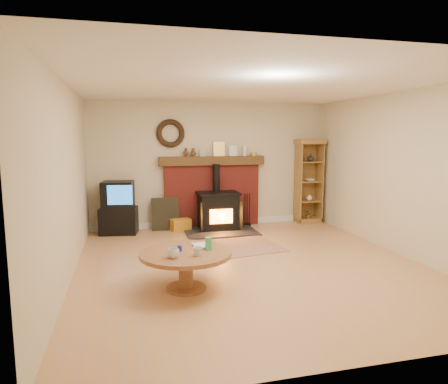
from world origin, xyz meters
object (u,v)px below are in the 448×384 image
object	(u,v)px
tv_unit	(118,209)
curio_cabinet	(308,181)
wood_stove	(218,212)
coffee_table	(186,259)

from	to	relation	value
tv_unit	curio_cabinet	distance (m)	4.08
wood_stove	curio_cabinet	distance (m)	2.18
wood_stove	tv_unit	distance (m)	1.97
curio_cabinet	coffee_table	bearing A→B (deg)	-134.43
tv_unit	curio_cabinet	bearing A→B (deg)	1.20
curio_cabinet	coffee_table	world-z (taller)	curio_cabinet
curio_cabinet	coffee_table	xyz separation A→B (m)	(-3.20, -3.27, -0.52)
wood_stove	coffee_table	world-z (taller)	wood_stove
coffee_table	tv_unit	bearing A→B (deg)	104.97
tv_unit	coffee_table	xyz separation A→B (m)	(0.85, -3.18, -0.10)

